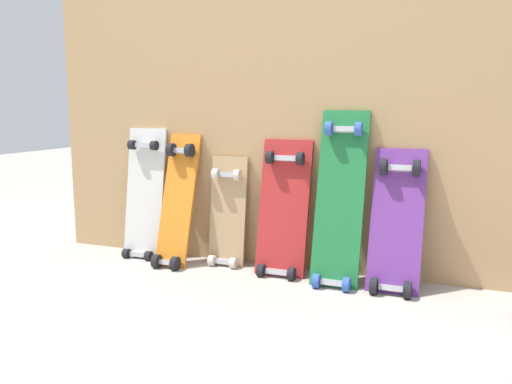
# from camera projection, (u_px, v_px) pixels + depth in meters

# --- Properties ---
(ground_plane) EXTENTS (12.00, 12.00, 0.00)m
(ground_plane) POSITION_uv_depth(u_px,v_px,m) (261.00, 267.00, 2.57)
(ground_plane) COLOR #B2AAA0
(plywood_wall_panel) EXTENTS (2.30, 0.04, 1.75)m
(plywood_wall_panel) POSITION_uv_depth(u_px,v_px,m) (267.00, 84.00, 2.49)
(plywood_wall_panel) COLOR tan
(plywood_wall_panel) RESTS_ON ground
(skateboard_white) EXTENTS (0.21, 0.17, 0.73)m
(skateboard_white) POSITION_uv_depth(u_px,v_px,m) (144.00, 200.00, 2.73)
(skateboard_white) COLOR silver
(skateboard_white) RESTS_ON ground
(skateboard_orange) EXTENTS (0.16, 0.27, 0.70)m
(skateboard_orange) POSITION_uv_depth(u_px,v_px,m) (176.00, 206.00, 2.60)
(skateboard_orange) COLOR orange
(skateboard_orange) RESTS_ON ground
(skateboard_natural) EXTENTS (0.19, 0.14, 0.60)m
(skateboard_natural) POSITION_uv_depth(u_px,v_px,m) (228.00, 218.00, 2.59)
(skateboard_natural) COLOR tan
(skateboard_natural) RESTS_ON ground
(skateboard_red) EXTENTS (0.24, 0.21, 0.69)m
(skateboard_red) POSITION_uv_depth(u_px,v_px,m) (283.00, 215.00, 2.44)
(skateboard_red) COLOR #B22626
(skateboard_red) RESTS_ON ground
(skateboard_green) EXTENTS (0.21, 0.27, 0.82)m
(skateboard_green) POSITION_uv_depth(u_px,v_px,m) (339.00, 206.00, 2.31)
(skateboard_green) COLOR #1E7238
(skateboard_green) RESTS_ON ground
(skateboard_purple) EXTENTS (0.22, 0.27, 0.66)m
(skateboard_purple) POSITION_uv_depth(u_px,v_px,m) (396.00, 228.00, 2.23)
(skateboard_purple) COLOR #6B338C
(skateboard_purple) RESTS_ON ground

